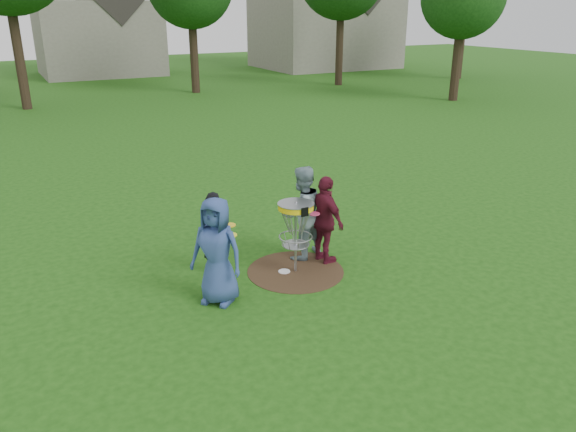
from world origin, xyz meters
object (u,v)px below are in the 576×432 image
player_black (214,235)px  player_grey (302,213)px  player_blue (217,251)px  player_maroon (325,220)px  disc_golf_basket (296,220)px

player_black → player_grey: (1.75, -0.09, 0.14)m
player_blue → player_maroon: bearing=59.6°
player_grey → player_maroon: 0.49m
player_grey → disc_golf_basket: player_grey is taller
player_black → player_blue: bearing=-66.7°
disc_golf_basket → player_black: bearing=155.7°
player_black → player_maroon: 2.09m
disc_golf_basket → player_maroon: bearing=10.4°
player_maroon → disc_golf_basket: size_ratio=1.24×
player_maroon → player_blue: bearing=95.0°
player_blue → player_maroon: 2.42m
player_grey → player_blue: bearing=7.7°
player_blue → player_grey: (2.08, 0.90, 0.01)m
player_blue → player_grey: bearing=70.8°
player_blue → player_maroon: (2.36, 0.51, -0.06)m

